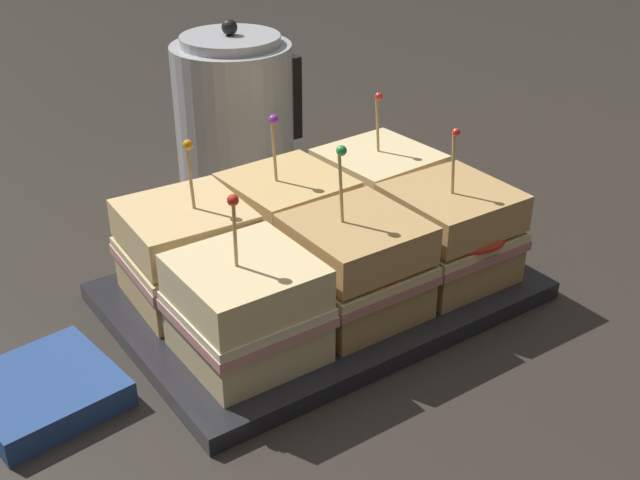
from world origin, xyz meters
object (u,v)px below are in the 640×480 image
napkin_stack (43,389)px  sandwich_back_right (378,193)px  sandwich_front_right (450,233)px  serving_platter (320,291)px  sandwich_front_left (246,309)px  sandwich_back_left (187,253)px  sandwich_back_center (287,221)px  kettle_steel (235,113)px  sandwich_front_center (354,267)px

napkin_stack → sandwich_back_right: bearing=7.8°
sandwich_front_right → serving_platter: bearing=153.4°
sandwich_front_left → serving_platter: bearing=26.4°
sandwich_back_left → sandwich_back_center: 0.12m
sandwich_back_left → kettle_steel: kettle_steel is taller
sandwich_front_right → sandwich_back_left: size_ratio=0.99×
sandwich_front_left → kettle_steel: size_ratio=0.72×
sandwich_front_right → sandwich_back_right: size_ratio=1.00×
napkin_stack → sandwich_back_center: bearing=11.2°
serving_platter → kettle_steel: kettle_steel is taller
serving_platter → sandwich_front_right: (0.12, -0.06, 0.06)m
sandwich_front_center → sandwich_back_left: sandwich_front_center is taller
sandwich_front_center → kettle_steel: bearing=77.9°
sandwich_front_left → sandwich_back_center: size_ratio=0.95×
sandwich_back_left → sandwich_back_right: 0.24m
sandwich_front_center → sandwich_back_right: size_ratio=1.05×
serving_platter → sandwich_front_left: size_ratio=2.56×
sandwich_back_left → napkin_stack: (-0.17, -0.06, -0.05)m
sandwich_back_left → sandwich_back_right: sandwich_back_left is taller
sandwich_back_left → sandwich_back_center: sandwich_back_center is taller
sandwich_front_center → sandwich_front_right: bearing=-0.5°
sandwich_front_right → kettle_steel: size_ratio=0.75×
sandwich_front_center → sandwich_front_right: (0.12, -0.00, 0.00)m
sandwich_front_left → sandwich_front_right: sandwich_front_right is taller
kettle_steel → sandwich_front_center: bearing=-102.1°
sandwich_back_center → sandwich_back_right: (0.12, -0.00, -0.00)m
serving_platter → sandwich_back_center: 0.08m
serving_platter → sandwich_back_center: sandwich_back_center is taller
sandwich_front_center → napkin_stack: sandwich_front_center is taller
napkin_stack → kettle_steel: bearing=39.6°
sandwich_back_center → kettle_steel: kettle_steel is taller
napkin_stack → sandwich_back_left: bearing=18.0°
sandwich_front_center → sandwich_front_right: size_ratio=1.04×
napkin_stack → sandwich_front_right: bearing=-8.8°
kettle_steel → sandwich_back_left: bearing=-128.4°
sandwich_back_center → napkin_stack: (-0.29, -0.06, -0.05)m
sandwich_front_right → sandwich_back_left: 0.27m
sandwich_back_right → napkin_stack: (-0.41, -0.06, -0.05)m
sandwich_front_center → kettle_steel: (0.08, 0.36, 0.03)m
sandwich_front_right → napkin_stack: bearing=171.2°
sandwich_back_left → sandwich_back_center: size_ratio=0.99×
serving_platter → kettle_steel: size_ratio=1.85×
sandwich_back_right → napkin_stack: sandwich_back_right is taller
sandwich_front_right → sandwich_back_left: bearing=153.7°
sandwich_front_right → sandwich_back_right: (0.00, 0.12, -0.00)m
sandwich_front_right → sandwich_back_center: sandwich_back_center is taller
sandwich_back_center → sandwich_back_right: sandwich_back_center is taller
sandwich_front_left → sandwich_back_left: sandwich_back_left is taller
sandwich_back_center → napkin_stack: 0.30m
sandwich_back_right → kettle_steel: size_ratio=0.74×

